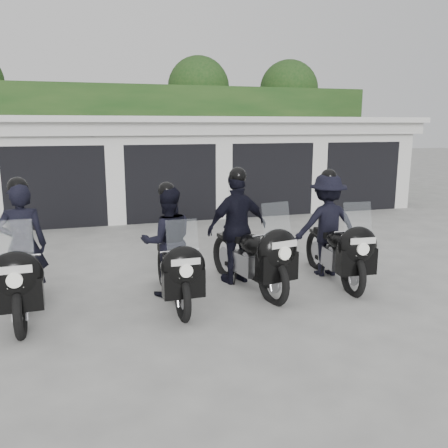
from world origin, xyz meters
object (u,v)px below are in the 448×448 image
object	(u,v)px
police_bike_a	(22,260)
police_bike_c	(243,235)
police_bike_b	(170,250)
police_bike_d	(331,231)

from	to	relation	value
police_bike_a	police_bike_c	distance (m)	3.49
police_bike_a	police_bike_c	size ratio (longest dim) A/B	0.99
police_bike_a	police_bike_b	bearing A→B (deg)	-2.10
police_bike_b	police_bike_a	bearing A→B (deg)	178.57
police_bike_b	police_bike_d	xyz separation A→B (m)	(2.96, 0.22, 0.05)
police_bike_a	police_bike_b	size ratio (longest dim) A/B	1.07
police_bike_b	police_bike_d	bearing A→B (deg)	3.91
police_bike_a	police_bike_d	distance (m)	5.14
police_bike_b	police_bike_c	world-z (taller)	police_bike_c
police_bike_a	police_bike_d	bearing A→B (deg)	0.99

